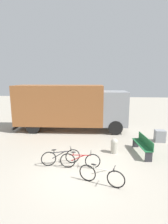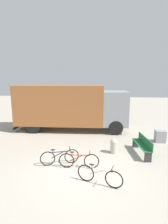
% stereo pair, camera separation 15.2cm
% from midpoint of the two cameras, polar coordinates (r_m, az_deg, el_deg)
% --- Properties ---
extents(ground_plane, '(60.00, 60.00, 0.00)m').
position_cam_midpoint_polar(ground_plane, '(7.71, -0.52, -19.06)').
color(ground_plane, '#A8A091').
extents(delivery_truck, '(8.25, 2.54, 3.36)m').
position_cam_midpoint_polar(delivery_truck, '(12.94, -4.29, 2.07)').
color(delivery_truck, '#99592D').
rests_on(delivery_truck, ground).
extents(park_bench, '(0.67, 1.92, 0.91)m').
position_cam_midpoint_polar(park_bench, '(9.59, 19.11, -10.01)').
color(park_bench, '#1E6638').
rests_on(park_bench, ground).
extents(bicycle_near, '(1.67, 0.68, 0.76)m').
position_cam_midpoint_polar(bicycle_near, '(8.22, -7.39, -14.32)').
color(bicycle_near, black).
rests_on(bicycle_near, ground).
extents(bicycle_middle, '(1.76, 0.44, 0.76)m').
position_cam_midpoint_polar(bicycle_middle, '(7.85, -1.12, -15.50)').
color(bicycle_middle, black).
rests_on(bicycle_middle, ground).
extents(bicycle_far, '(1.69, 0.64, 0.76)m').
position_cam_midpoint_polar(bicycle_far, '(6.82, 5.68, -19.93)').
color(bicycle_far, black).
rests_on(bicycle_far, ground).
extents(bollard_near_bench, '(0.38, 0.38, 0.78)m').
position_cam_midpoint_polar(bollard_near_bench, '(9.40, 10.16, -10.66)').
color(bollard_near_bench, '#B2AD9E').
rests_on(bollard_near_bench, ground).
extents(utility_box, '(0.60, 0.48, 0.73)m').
position_cam_midpoint_polar(utility_box, '(11.76, 23.94, -7.26)').
color(utility_box, gray).
rests_on(utility_box, ground).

